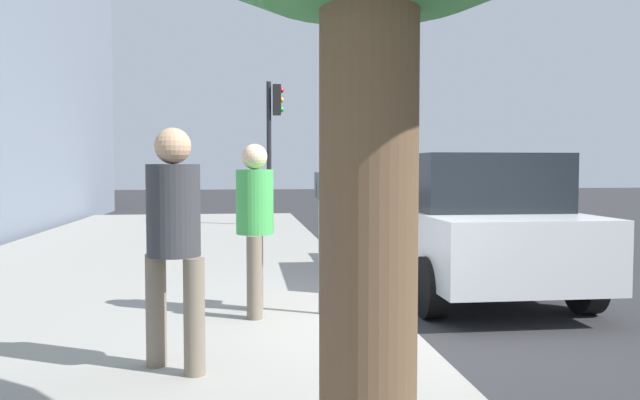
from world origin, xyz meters
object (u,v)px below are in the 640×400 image
object	(u,v)px
parking_meter	(322,212)
pedestrian_bystander	(174,229)
parked_sedan_near	(465,222)
traffic_signal	(273,129)
pedestrian_at_meter	(255,216)

from	to	relation	value
parking_meter	pedestrian_bystander	size ratio (longest dim) A/B	0.81
pedestrian_bystander	parking_meter	bearing A→B (deg)	0.58
parked_sedan_near	traffic_signal	bearing A→B (deg)	14.67
parking_meter	pedestrian_at_meter	distance (m)	0.66
parking_meter	parked_sedan_near	distance (m)	2.68
pedestrian_bystander	parked_sedan_near	distance (m)	4.68
pedestrian_bystander	parked_sedan_near	world-z (taller)	pedestrian_bystander
parking_meter	parked_sedan_near	size ratio (longest dim) A/B	0.32
parked_sedan_near	traffic_signal	world-z (taller)	traffic_signal
pedestrian_at_meter	parked_sedan_near	distance (m)	3.19
parking_meter	pedestrian_at_meter	xyz separation A→B (m)	(0.05, 0.66, -0.03)
pedestrian_at_meter	pedestrian_bystander	bearing A→B (deg)	-107.00
parked_sedan_near	traffic_signal	distance (m)	8.42
parking_meter	pedestrian_at_meter	bearing A→B (deg)	85.27
traffic_signal	parked_sedan_near	bearing A→B (deg)	-165.33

